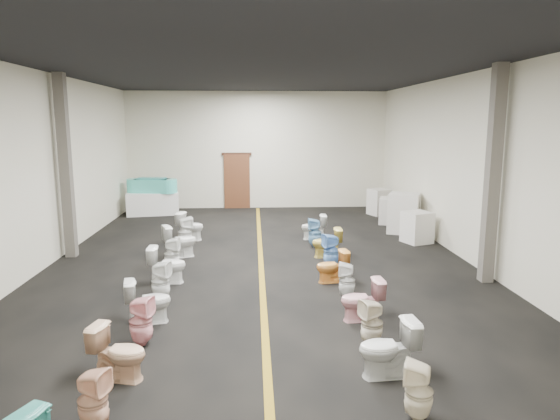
# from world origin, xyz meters

# --- Properties ---
(floor) EXTENTS (16.00, 16.00, 0.00)m
(floor) POSITION_xyz_m (0.00, 0.00, 0.00)
(floor) COLOR black
(floor) RESTS_ON ground
(ceiling) EXTENTS (16.00, 16.00, 0.00)m
(ceiling) POSITION_xyz_m (0.00, 0.00, 4.50)
(ceiling) COLOR black
(ceiling) RESTS_ON ground
(wall_back) EXTENTS (10.00, 0.00, 10.00)m
(wall_back) POSITION_xyz_m (0.00, 8.00, 2.25)
(wall_back) COLOR beige
(wall_back) RESTS_ON ground
(wall_front) EXTENTS (10.00, 0.00, 10.00)m
(wall_front) POSITION_xyz_m (0.00, -8.00, 2.25)
(wall_front) COLOR beige
(wall_front) RESTS_ON ground
(wall_left) EXTENTS (0.00, 16.00, 16.00)m
(wall_left) POSITION_xyz_m (-5.00, 0.00, 2.25)
(wall_left) COLOR beige
(wall_left) RESTS_ON ground
(wall_right) EXTENTS (0.00, 16.00, 16.00)m
(wall_right) POSITION_xyz_m (5.00, 0.00, 2.25)
(wall_right) COLOR beige
(wall_right) RESTS_ON ground
(aisle_stripe) EXTENTS (0.12, 15.60, 0.01)m
(aisle_stripe) POSITION_xyz_m (0.00, 0.00, 0.00)
(aisle_stripe) COLOR #876713
(aisle_stripe) RESTS_ON floor
(back_door) EXTENTS (1.00, 0.10, 2.10)m
(back_door) POSITION_xyz_m (-0.80, 7.94, 1.05)
(back_door) COLOR #562D19
(back_door) RESTS_ON floor
(door_frame) EXTENTS (1.15, 0.08, 0.10)m
(door_frame) POSITION_xyz_m (-0.80, 7.95, 2.12)
(door_frame) COLOR #331C11
(door_frame) RESTS_ON back_door
(column_left) EXTENTS (0.25, 0.25, 4.50)m
(column_left) POSITION_xyz_m (-4.75, 1.00, 2.25)
(column_left) COLOR #59544C
(column_left) RESTS_ON floor
(column_right) EXTENTS (0.25, 0.25, 4.50)m
(column_right) POSITION_xyz_m (4.75, -1.50, 2.25)
(column_right) COLOR #59544C
(column_right) RESTS_ON floor
(display_table) EXTENTS (1.97, 1.24, 0.81)m
(display_table) POSITION_xyz_m (-3.85, 6.75, 0.41)
(display_table) COLOR white
(display_table) RESTS_ON floor
(bathtub) EXTENTS (1.85, 0.85, 0.55)m
(bathtub) POSITION_xyz_m (-3.85, 6.75, 1.07)
(bathtub) COLOR #47CDBF
(bathtub) RESTS_ON display_table
(appliance_crate_a) EXTENTS (0.87, 0.87, 0.87)m
(appliance_crate_a) POSITION_xyz_m (4.40, 1.96, 0.44)
(appliance_crate_a) COLOR silver
(appliance_crate_a) RESTS_ON floor
(appliance_crate_b) EXTENTS (1.15, 1.15, 1.20)m
(appliance_crate_b) POSITION_xyz_m (4.40, 3.25, 0.60)
(appliance_crate_b) COLOR silver
(appliance_crate_b) RESTS_ON floor
(appliance_crate_c) EXTENTS (0.96, 0.96, 0.86)m
(appliance_crate_c) POSITION_xyz_m (4.40, 4.61, 0.43)
(appliance_crate_c) COLOR silver
(appliance_crate_c) RESTS_ON floor
(appliance_crate_d) EXTENTS (0.86, 0.86, 0.94)m
(appliance_crate_d) POSITION_xyz_m (4.40, 6.21, 0.47)
(appliance_crate_d) COLOR beige
(appliance_crate_d) RESTS_ON floor
(toilet_left_1) EXTENTS (0.41, 0.40, 0.72)m
(toilet_left_1) POSITION_xyz_m (-1.93, -6.38, 0.36)
(toilet_left_1) COLOR #EFB593
(toilet_left_1) RESTS_ON floor
(toilet_left_2) EXTENTS (0.80, 0.57, 0.74)m
(toilet_left_2) POSITION_xyz_m (-1.94, -5.26, 0.37)
(toilet_left_2) COLOR #E7B791
(toilet_left_2) RESTS_ON floor
(toilet_left_3) EXTENTS (0.42, 0.41, 0.77)m
(toilet_left_3) POSITION_xyz_m (-1.87, -4.25, 0.38)
(toilet_left_3) COLOR #F9ABB2
(toilet_left_3) RESTS_ON floor
(toilet_left_4) EXTENTS (0.81, 0.57, 0.76)m
(toilet_left_4) POSITION_xyz_m (-1.95, -3.38, 0.38)
(toilet_left_4) COLOR silver
(toilet_left_4) RESTS_ON floor
(toilet_left_5) EXTENTS (0.41, 0.41, 0.76)m
(toilet_left_5) POSITION_xyz_m (-1.93, -2.33, 0.38)
(toilet_left_5) COLOR white
(toilet_left_5) RESTS_ON floor
(toilet_left_6) EXTENTS (0.77, 0.45, 0.78)m
(toilet_left_6) POSITION_xyz_m (-1.99, -1.25, 0.39)
(toilet_left_6) COLOR white
(toilet_left_6) RESTS_ON floor
(toilet_left_7) EXTENTS (0.37, 0.36, 0.75)m
(toilet_left_7) POSITION_xyz_m (-2.03, -0.35, 0.38)
(toilet_left_7) COLOR white
(toilet_left_7) RESTS_ON floor
(toilet_left_8) EXTENTS (0.93, 0.74, 0.83)m
(toilet_left_8) POSITION_xyz_m (-2.01, 0.77, 0.41)
(toilet_left_8) COLOR white
(toilet_left_8) RESTS_ON floor
(toilet_left_9) EXTENTS (0.49, 0.48, 0.84)m
(toilet_left_9) POSITION_xyz_m (-2.01, 1.72, 0.42)
(toilet_left_9) COLOR white
(toilet_left_9) RESTS_ON floor
(toilet_left_10) EXTENTS (0.87, 0.66, 0.79)m
(toilet_left_10) POSITION_xyz_m (-1.98, 2.65, 0.39)
(toilet_left_10) COLOR white
(toilet_left_10) RESTS_ON floor
(toilet_right_0) EXTENTS (0.43, 0.42, 0.70)m
(toilet_right_0) POSITION_xyz_m (1.67, -6.38, 0.35)
(toilet_right_0) COLOR #F6E7C9
(toilet_right_0) RESTS_ON floor
(toilet_right_1) EXTENTS (0.80, 0.50, 0.79)m
(toilet_right_1) POSITION_xyz_m (1.59, -5.39, 0.39)
(toilet_right_1) COLOR silver
(toilet_right_1) RESTS_ON floor
(toilet_right_2) EXTENTS (0.41, 0.41, 0.73)m
(toilet_right_2) POSITION_xyz_m (1.59, -4.46, 0.36)
(toilet_right_2) COLOR beige
(toilet_right_2) RESTS_ON floor
(toilet_right_3) EXTENTS (0.74, 0.45, 0.73)m
(toilet_right_3) POSITION_xyz_m (1.66, -3.49, 0.37)
(toilet_right_3) COLOR #E4A1A7
(toilet_right_3) RESTS_ON floor
(toilet_right_4) EXTENTS (0.38, 0.38, 0.69)m
(toilet_right_4) POSITION_xyz_m (1.61, -2.36, 0.35)
(toilet_right_4) COLOR white
(toilet_right_4) RESTS_ON floor
(toilet_right_5) EXTENTS (0.73, 0.49, 0.69)m
(toilet_right_5) POSITION_xyz_m (1.48, -1.40, 0.34)
(toilet_right_5) COLOR orange
(toilet_right_5) RESTS_ON floor
(toilet_right_6) EXTENTS (0.45, 0.44, 0.81)m
(toilet_right_6) POSITION_xyz_m (1.62, -0.39, 0.41)
(toilet_right_6) COLOR #70A7E7
(toilet_right_6) RESTS_ON floor
(toilet_right_7) EXTENTS (0.73, 0.42, 0.74)m
(toilet_right_7) POSITION_xyz_m (1.65, 0.56, 0.37)
(toilet_right_7) COLOR #DABD4E
(toilet_right_7) RESTS_ON floor
(toilet_right_8) EXTENTS (0.38, 0.37, 0.79)m
(toilet_right_8) POSITION_xyz_m (1.48, 1.59, 0.39)
(toilet_right_8) COLOR #71A8D3
(toilet_right_8) RESTS_ON floor
(toilet_right_9) EXTENTS (0.71, 0.40, 0.72)m
(toilet_right_9) POSITION_xyz_m (1.56, 2.50, 0.36)
(toilet_right_9) COLOR white
(toilet_right_9) RESTS_ON floor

